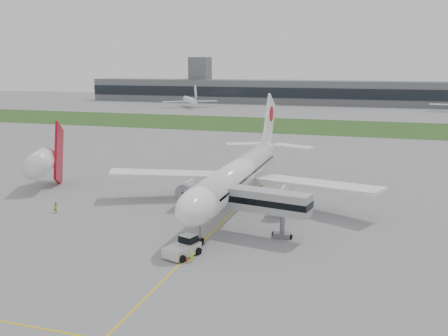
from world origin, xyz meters
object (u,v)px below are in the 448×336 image
(airliner, at_px, (240,173))
(ground_crew_near, at_px, (192,256))
(pushback_tug, at_px, (184,247))
(jet_bridge, at_px, (255,200))
(neighbor_aircraft, at_px, (43,162))

(airliner, height_order, ground_crew_near, airliner)
(pushback_tug, relative_size, jet_bridge, 0.35)
(airliner, height_order, jet_bridge, airliner)
(jet_bridge, distance_m, neighbor_aircraft, 47.97)
(pushback_tug, relative_size, neighbor_aircraft, 0.33)
(jet_bridge, height_order, ground_crew_near, jet_bridge)
(ground_crew_near, height_order, neighbor_aircraft, neighbor_aircraft)
(jet_bridge, relative_size, neighbor_aircraft, 0.92)
(pushback_tug, height_order, neighbor_aircraft, neighbor_aircraft)
(airliner, bearing_deg, neighbor_aircraft, 179.71)
(jet_bridge, relative_size, ground_crew_near, 9.73)
(ground_crew_near, xyz_separation_m, neighbor_aircraft, (-40.81, 26.20, 4.51))
(pushback_tug, distance_m, neighbor_aircraft, 46.27)
(airliner, height_order, pushback_tug, airliner)
(pushback_tug, height_order, ground_crew_near, pushback_tug)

